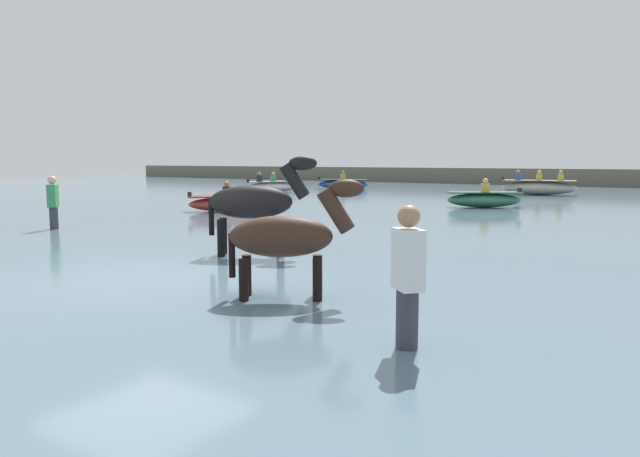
{
  "coord_description": "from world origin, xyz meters",
  "views": [
    {
      "loc": [
        6.81,
        -5.75,
        2.02
      ],
      "look_at": [
        1.28,
        2.71,
        0.85
      ],
      "focal_mm": 33.36,
      "sensor_mm": 36.0,
      "label": 1
    }
  ],
  "objects_px": {
    "boat_mid_channel": "(484,199)",
    "boat_distant_west": "(539,187)",
    "person_wading_close": "(408,291)",
    "boat_distant_east": "(273,186)",
    "person_spectator_far": "(53,208)",
    "horse_lead_dark_bay": "(287,240)",
    "boat_near_port": "(227,203)",
    "horse_trailing_black": "(256,205)",
    "boat_mid_outer": "(343,184)"
  },
  "relations": [
    {
      "from": "boat_mid_channel",
      "to": "boat_distant_west",
      "type": "height_order",
      "value": "boat_distant_west"
    },
    {
      "from": "boat_mid_channel",
      "to": "person_wading_close",
      "type": "distance_m",
      "value": 16.52
    },
    {
      "from": "boat_distant_east",
      "to": "boat_distant_west",
      "type": "height_order",
      "value": "boat_distant_west"
    },
    {
      "from": "boat_distant_west",
      "to": "person_spectator_far",
      "type": "height_order",
      "value": "person_spectator_far"
    },
    {
      "from": "boat_distant_west",
      "to": "person_wading_close",
      "type": "distance_m",
      "value": 25.18
    },
    {
      "from": "horse_lead_dark_bay",
      "to": "boat_near_port",
      "type": "bearing_deg",
      "value": 135.38
    },
    {
      "from": "horse_lead_dark_bay",
      "to": "horse_trailing_black",
      "type": "distance_m",
      "value": 3.39
    },
    {
      "from": "boat_distant_east",
      "to": "boat_mid_outer",
      "type": "distance_m",
      "value": 4.8
    },
    {
      "from": "boat_mid_channel",
      "to": "boat_distant_west",
      "type": "xyz_separation_m",
      "value": [
        -0.2,
        8.84,
        0.08
      ]
    },
    {
      "from": "boat_distant_east",
      "to": "person_spectator_far",
      "type": "xyz_separation_m",
      "value": [
        5.72,
        -16.1,
        0.23
      ]
    },
    {
      "from": "boat_near_port",
      "to": "boat_mid_outer",
      "type": "relative_size",
      "value": 0.77
    },
    {
      "from": "horse_trailing_black",
      "to": "boat_near_port",
      "type": "bearing_deg",
      "value": 135.28
    },
    {
      "from": "boat_distant_west",
      "to": "boat_mid_channel",
      "type": "bearing_deg",
      "value": -88.72
    },
    {
      "from": "horse_trailing_black",
      "to": "person_wading_close",
      "type": "height_order",
      "value": "horse_trailing_black"
    },
    {
      "from": "boat_mid_channel",
      "to": "boat_near_port",
      "type": "bearing_deg",
      "value": -136.46
    },
    {
      "from": "boat_distant_east",
      "to": "boat_distant_west",
      "type": "bearing_deg",
      "value": 22.21
    },
    {
      "from": "horse_lead_dark_bay",
      "to": "boat_distant_west",
      "type": "relative_size",
      "value": 0.5
    },
    {
      "from": "boat_near_port",
      "to": "boat_distant_east",
      "type": "height_order",
      "value": "boat_distant_east"
    },
    {
      "from": "horse_lead_dark_bay",
      "to": "person_wading_close",
      "type": "distance_m",
      "value": 2.27
    },
    {
      "from": "horse_lead_dark_bay",
      "to": "boat_mid_channel",
      "type": "bearing_deg",
      "value": 99.04
    },
    {
      "from": "horse_trailing_black",
      "to": "person_wading_close",
      "type": "distance_m",
      "value": 5.58
    },
    {
      "from": "horse_lead_dark_bay",
      "to": "horse_trailing_black",
      "type": "relative_size",
      "value": 0.86
    },
    {
      "from": "horse_lead_dark_bay",
      "to": "horse_trailing_black",
      "type": "height_order",
      "value": "horse_trailing_black"
    },
    {
      "from": "horse_lead_dark_bay",
      "to": "person_wading_close",
      "type": "relative_size",
      "value": 1.1
    },
    {
      "from": "boat_distant_east",
      "to": "person_wading_close",
      "type": "height_order",
      "value": "person_wading_close"
    },
    {
      "from": "boat_mid_outer",
      "to": "boat_distant_west",
      "type": "bearing_deg",
      "value": 2.08
    },
    {
      "from": "boat_mid_outer",
      "to": "boat_near_port",
      "type": "bearing_deg",
      "value": -73.33
    },
    {
      "from": "horse_trailing_black",
      "to": "boat_distant_east",
      "type": "height_order",
      "value": "horse_trailing_black"
    },
    {
      "from": "boat_near_port",
      "to": "boat_distant_west",
      "type": "distance_m",
      "value": 16.29
    },
    {
      "from": "boat_near_port",
      "to": "person_spectator_far",
      "type": "distance_m",
      "value": 6.05
    },
    {
      "from": "boat_mid_channel",
      "to": "boat_distant_west",
      "type": "relative_size",
      "value": 0.75
    },
    {
      "from": "horse_trailing_black",
      "to": "boat_distant_east",
      "type": "relative_size",
      "value": 0.7
    },
    {
      "from": "person_wading_close",
      "to": "person_spectator_far",
      "type": "xyz_separation_m",
      "value": [
        -11.04,
        3.7,
        0.0
      ]
    },
    {
      "from": "horse_lead_dark_bay",
      "to": "boat_mid_channel",
      "type": "height_order",
      "value": "horse_lead_dark_bay"
    },
    {
      "from": "boat_distant_east",
      "to": "boat_near_port",
      "type": "bearing_deg",
      "value": -59.86
    },
    {
      "from": "horse_lead_dark_bay",
      "to": "horse_trailing_black",
      "type": "bearing_deg",
      "value": 135.64
    },
    {
      "from": "boat_distant_east",
      "to": "boat_distant_west",
      "type": "relative_size",
      "value": 0.83
    },
    {
      "from": "person_wading_close",
      "to": "boat_mid_channel",
      "type": "bearing_deg",
      "value": 105.51
    },
    {
      "from": "boat_distant_east",
      "to": "boat_mid_channel",
      "type": "bearing_deg",
      "value": -17.44
    },
    {
      "from": "boat_near_port",
      "to": "boat_mid_outer",
      "type": "distance_m",
      "value": 15.27
    },
    {
      "from": "boat_distant_east",
      "to": "boat_mid_channel",
      "type": "height_order",
      "value": "boat_distant_east"
    },
    {
      "from": "boat_near_port",
      "to": "person_spectator_far",
      "type": "xyz_separation_m",
      "value": [
        -0.12,
        -6.04,
        0.26
      ]
    },
    {
      "from": "boat_distant_east",
      "to": "person_wading_close",
      "type": "relative_size",
      "value": 1.82
    },
    {
      "from": "boat_mid_channel",
      "to": "boat_mid_outer",
      "type": "height_order",
      "value": "boat_mid_outer"
    },
    {
      "from": "horse_lead_dark_bay",
      "to": "boat_near_port",
      "type": "relative_size",
      "value": 0.75
    },
    {
      "from": "boat_distant_west",
      "to": "person_spectator_far",
      "type": "xyz_separation_m",
      "value": [
        -6.43,
        -21.06,
        0.16
      ]
    },
    {
      "from": "boat_mid_channel",
      "to": "person_spectator_far",
      "type": "height_order",
      "value": "person_spectator_far"
    },
    {
      "from": "horse_trailing_black",
      "to": "person_spectator_far",
      "type": "distance_m",
      "value": 6.6
    },
    {
      "from": "boat_mid_channel",
      "to": "horse_trailing_black",
      "type": "bearing_deg",
      "value": -90.19
    },
    {
      "from": "horse_lead_dark_bay",
      "to": "person_spectator_far",
      "type": "distance_m",
      "value": 9.41
    }
  ]
}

